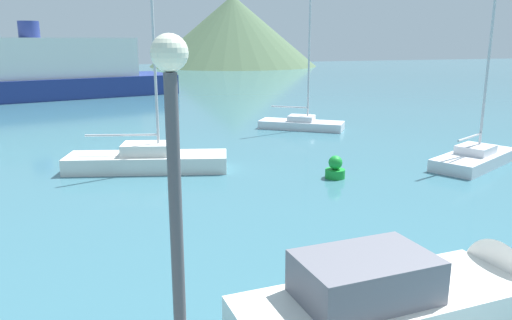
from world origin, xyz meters
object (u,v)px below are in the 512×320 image
Objects in this scene: ferry_distant at (33,72)px; buoy_marker at (335,169)px; sailboat_inner at (147,160)px; motorboat_near at (410,299)px; sailboat_outer at (301,123)px; streetlamp at (177,244)px; sailboat_middle at (475,157)px.

buoy_marker is (14.63, -36.75, -2.23)m from ferry_distant.
buoy_marker is at bearing -12.48° from sailboat_inner.
sailboat_outer is (7.36, 22.09, -0.10)m from motorboat_near.
streetlamp is 0.55× the size of sailboat_outer.
sailboat_middle reaches higher than ferry_distant.
motorboat_near is 7.54× the size of buoy_marker.
streetlamp is 0.66× the size of sailboat_inner.
sailboat_inner is 0.93× the size of sailboat_middle.
sailboat_middle reaches higher than motorboat_near.
sailboat_outer is 0.32× the size of ferry_distant.
sailboat_outer is at bearing 81.81° from sailboat_middle.
sailboat_middle is (11.09, 10.41, -0.11)m from motorboat_near.
buoy_marker is at bearing -82.34° from ferry_distant.
streetlamp is 17.25m from buoy_marker.
buoy_marker is at bearing -70.61° from sailboat_outer.
buoy_marker is at bearing 152.98° from sailboat_middle.
sailboat_outer is at bearing 50.09° from sailboat_inner.
ferry_distant is (-18.19, 25.22, 2.21)m from sailboat_outer.
sailboat_inner is 33.64m from ferry_distant.
sailboat_middle is at bearing 40.46° from motorboat_near.
sailboat_middle is 7.29m from buoy_marker.
sailboat_outer is at bearing -68.25° from ferry_distant.
sailboat_middle reaches higher than sailboat_inner.
motorboat_near is 0.25× the size of ferry_distant.
sailboat_middle reaches higher than streetlamp.
sailboat_outer is at bearing 68.85° from motorboat_near.
sailboat_middle is (14.73, -4.10, -0.07)m from sailboat_inner.
buoy_marker is at bearing 56.94° from streetlamp.
streetlamp is at bearing -79.92° from sailboat_outer.
buoy_marker is (7.45, -3.96, -0.08)m from sailboat_inner.
ferry_distant is (-21.92, 36.89, 2.22)m from sailboat_middle.
streetlamp is at bearing -165.58° from sailboat_middle.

